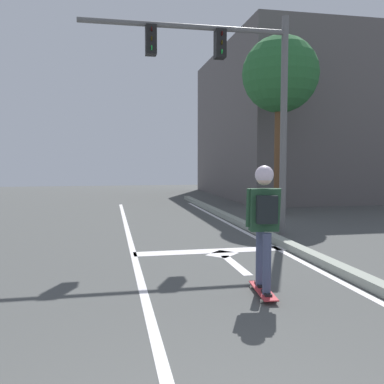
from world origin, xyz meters
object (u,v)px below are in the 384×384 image
Objects in this scene: skater at (264,212)px; roadside_tree at (280,76)px; traffic_signal_mast at (233,79)px; skateboard at (263,291)px.

roadside_tree is (3.63, 8.13, 3.49)m from skater.
skater is 5.09m from traffic_signal_mast.
skater is at bearing -96.54° from skateboard.
skater is at bearing -114.08° from roadside_tree.
skater reaches higher than skateboard.
traffic_signal_mast reaches higher than skater.
traffic_signal_mast is at bearing -126.16° from roadside_tree.
traffic_signal_mast is (0.84, 4.31, 2.57)m from skater.
skateboard is at bearing -101.07° from traffic_signal_mast.
skateboard is 1.06m from skater.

